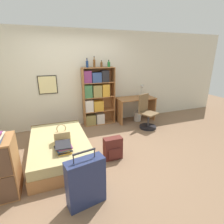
# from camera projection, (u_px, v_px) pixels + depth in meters

# --- Properties ---
(ground_plane) EXTENTS (14.00, 14.00, 0.00)m
(ground_plane) POSITION_uv_depth(u_px,v_px,m) (94.00, 150.00, 3.77)
(ground_plane) COLOR #84664C
(wall_back) EXTENTS (10.00, 0.09, 2.60)m
(wall_back) POSITION_uv_depth(u_px,v_px,m) (76.00, 80.00, 4.78)
(wall_back) COLOR beige
(wall_back) RESTS_ON ground_plane
(bed) EXTENTS (1.09, 1.83, 0.39)m
(bed) POSITION_uv_depth(u_px,v_px,m) (60.00, 147.00, 3.49)
(bed) COLOR #A36B3D
(bed) RESTS_ON ground_plane
(handbag) EXTENTS (0.29, 0.18, 0.37)m
(handbag) POSITION_uv_depth(u_px,v_px,m) (62.00, 136.00, 3.24)
(handbag) COLOR tan
(handbag) RESTS_ON bed
(book_stack_on_bed) EXTENTS (0.30, 0.37, 0.13)m
(book_stack_on_bed) POSITION_uv_depth(u_px,v_px,m) (63.00, 147.00, 2.98)
(book_stack_on_bed) COLOR gold
(book_stack_on_bed) RESTS_ON bed
(suitcase) EXTENTS (0.54, 0.29, 0.82)m
(suitcase) POSITION_uv_depth(u_px,v_px,m) (86.00, 182.00, 2.33)
(suitcase) COLOR navy
(suitcase) RESTS_ON ground_plane
(bookcase) EXTENTS (0.90, 0.28, 1.63)m
(bookcase) POSITION_uv_depth(u_px,v_px,m) (96.00, 97.00, 4.93)
(bookcase) COLOR #A36B3D
(bookcase) RESTS_ON ground_plane
(bottle_green) EXTENTS (0.07, 0.07, 0.24)m
(bottle_green) POSITION_uv_depth(u_px,v_px,m) (87.00, 64.00, 4.56)
(bottle_green) COLOR navy
(bottle_green) RESTS_ON bookcase
(bottle_brown) EXTENTS (0.06, 0.06, 0.29)m
(bottle_brown) POSITION_uv_depth(u_px,v_px,m) (94.00, 63.00, 4.64)
(bottle_brown) COLOR brown
(bottle_brown) RESTS_ON bookcase
(bottle_clear) EXTENTS (0.06, 0.06, 0.18)m
(bottle_clear) POSITION_uv_depth(u_px,v_px,m) (101.00, 64.00, 4.72)
(bottle_clear) COLOR brown
(bottle_clear) RESTS_ON bookcase
(bottle_blue) EXTENTS (0.07, 0.07, 0.19)m
(bottle_blue) POSITION_uv_depth(u_px,v_px,m) (109.00, 64.00, 4.76)
(bottle_blue) COLOR #1E6B2D
(bottle_blue) RESTS_ON bookcase
(desk) EXTENTS (1.14, 0.57, 0.72)m
(desk) POSITION_uv_depth(u_px,v_px,m) (135.00, 105.00, 5.31)
(desk) COLOR #A36B3D
(desk) RESTS_ON ground_plane
(desk_lamp) EXTENTS (0.19, 0.14, 0.42)m
(desk_lamp) POSITION_uv_depth(u_px,v_px,m) (142.00, 88.00, 5.26)
(desk_lamp) COLOR #ADA89E
(desk_lamp) RESTS_ON desk
(desk_chair) EXTENTS (0.55, 0.55, 0.94)m
(desk_chair) POSITION_uv_depth(u_px,v_px,m) (147.00, 117.00, 4.84)
(desk_chair) COLOR black
(desk_chair) RESTS_ON ground_plane
(backpack) EXTENTS (0.36, 0.20, 0.44)m
(backpack) POSITION_uv_depth(u_px,v_px,m) (113.00, 149.00, 3.40)
(backpack) COLOR #56231E
(backpack) RESTS_ON ground_plane
(waste_bin) EXTENTS (0.23, 0.23, 0.29)m
(waste_bin) POSITION_uv_depth(u_px,v_px,m) (137.00, 116.00, 5.39)
(waste_bin) COLOR #B7B2A8
(waste_bin) RESTS_ON ground_plane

